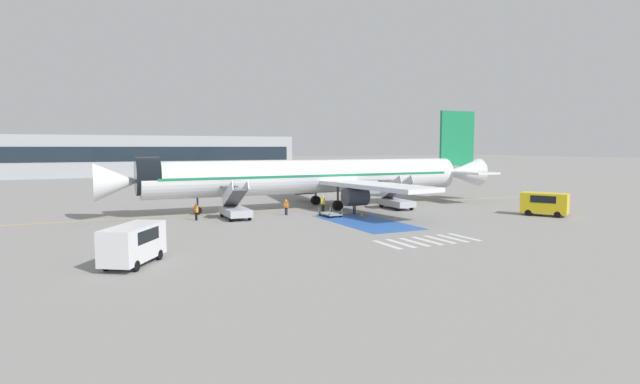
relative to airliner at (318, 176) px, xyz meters
name	(u,v)px	position (x,y,z in m)	size (l,w,h in m)	color
ground_plane	(309,209)	(-1.43, -0.80, -3.69)	(600.00, 600.00, 0.00)	gray
apron_leadline_yellow	(313,208)	(-0.64, 0.01, -3.69)	(0.20, 81.70, 0.01)	gold
apron_stand_patch_blue	(366,222)	(-0.64, -11.95, -3.69)	(5.66, 12.02, 0.01)	#2856A8
apron_walkway_bar_0	(387,245)	(-4.84, -22.00, -3.69)	(0.44, 3.60, 0.01)	silver
apron_walkway_bar_1	(401,243)	(-3.64, -22.00, -3.69)	(0.44, 3.60, 0.01)	silver
apron_walkway_bar_2	(414,242)	(-2.44, -22.00, -3.69)	(0.44, 3.60, 0.01)	silver
apron_walkway_bar_3	(427,241)	(-1.24, -22.00, -3.69)	(0.44, 3.60, 0.01)	silver
apron_walkway_bar_4	(440,239)	(-0.04, -22.00, -3.69)	(0.44, 3.60, 0.01)	silver
apron_walkway_bar_5	(452,238)	(1.16, -22.00, -3.69)	(0.44, 3.60, 0.01)	silver
apron_walkway_bar_6	(464,237)	(2.36, -22.00, -3.69)	(0.44, 3.60, 0.01)	silver
airliner	(318,176)	(0.00, 0.00, 0.00)	(47.73, 32.25, 11.77)	silver
boarding_stairs_forward	(235,209)	(-11.08, -4.29, -2.71)	(2.28, 5.26, 3.92)	#ADB2BA
boarding_stairs_aft	(396,200)	(7.77, -4.59, -2.70)	(2.28, 5.26, 3.98)	#ADB2BA
fuel_tanker	(299,178)	(8.29, 24.78, -1.81)	(9.56, 3.24, 3.69)	#38383D
service_van_0	(133,242)	(-22.04, -20.63, -2.27)	(4.28, 5.14, 2.40)	silver
service_van_1	(545,202)	(18.22, -16.14, -2.29)	(4.01, 4.84, 2.36)	yellow
baggage_cart	(330,214)	(-1.88, -6.92, -3.43)	(1.58, 2.64, 0.87)	gray
ground_crew_0	(354,205)	(1.38, -6.20, -2.78)	(0.47, 0.46, 1.60)	#2D2D33
ground_crew_1	(286,206)	(-5.58, -4.11, -2.76)	(0.46, 0.47, 1.63)	#191E38
ground_crew_2	(196,211)	(-14.82, -3.85, -2.77)	(0.37, 0.48, 1.61)	black
ground_crew_3	(323,203)	(-1.06, -3.61, -2.66)	(0.48, 0.36, 1.78)	black
traffic_cone_0	(362,214)	(1.16, -8.17, -3.44)	(0.45, 0.45, 0.50)	orange
terminal_building	(132,156)	(-13.21, 79.28, 1.21)	(80.56, 12.10, 9.80)	#9EA3A8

